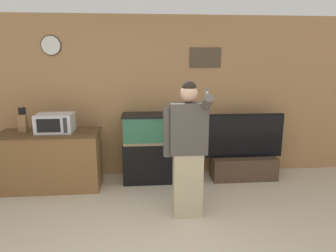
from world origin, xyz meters
TOP-DOWN VIEW (x-y plane):
  - wall_back_paneled at (-0.00, 2.64)m, footprint 10.00×0.08m
  - counter_island at (-1.47, 2.10)m, footprint 1.44×0.55m
  - microwave at (-1.37, 2.08)m, footprint 0.51×0.36m
  - knife_block at (-1.84, 2.13)m, footprint 0.11×0.10m
  - aquarium_on_stand at (0.08, 2.30)m, footprint 1.01×0.45m
  - tv_on_stand at (1.53, 2.26)m, footprint 1.26×0.40m
  - person_standing at (0.43, 1.15)m, footprint 0.53×0.40m

SIDE VIEW (x-z plane):
  - tv_on_stand at x=1.53m, z-range -0.22..0.85m
  - counter_island at x=-1.47m, z-range 0.00..0.89m
  - aquarium_on_stand at x=0.08m, z-range 0.00..1.09m
  - person_standing at x=0.43m, z-range 0.04..1.72m
  - microwave at x=-1.37m, z-range 0.89..1.16m
  - knife_block at x=-1.84m, z-range 0.85..1.21m
  - wall_back_paneled at x=0.00m, z-range 0.00..2.60m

